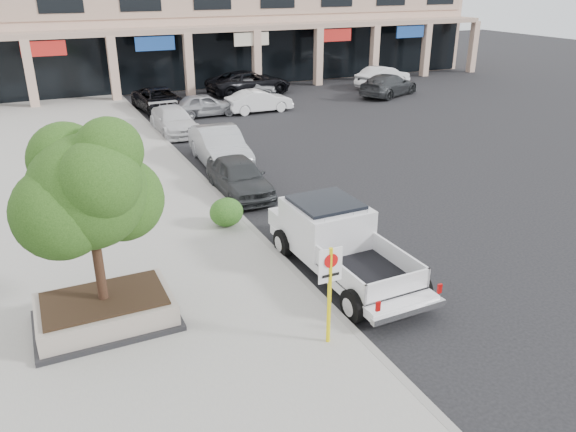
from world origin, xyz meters
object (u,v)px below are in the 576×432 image
object	(u,v)px
no_parking_sign	(330,283)
pickup_truck	(345,246)
curb_car_a	(239,176)
curb_car_c	(174,120)
lot_car_a	(204,105)
lot_car_b	(259,101)
lot_car_e	(248,87)
lot_car_c	(389,85)
lot_car_f	(383,77)
planter	(106,311)
planter_tree	(94,189)
curb_car_b	(220,147)
curb_car_d	(161,101)
lot_car_d	(249,83)

from	to	relation	value
no_parking_sign	pickup_truck	distance (m)	3.36
curb_car_a	curb_car_c	size ratio (longest dim) A/B	0.91
lot_car_a	lot_car_b	size ratio (longest dim) A/B	0.97
no_parking_sign	lot_car_e	world-z (taller)	no_parking_sign
lot_car_c	lot_car_f	bearing A→B (deg)	-51.79
no_parking_sign	pickup_truck	size ratio (longest dim) A/B	0.39
planter	lot_car_b	xyz separation A→B (m)	(11.99, 19.79, 0.19)
curb_car_c	lot_car_a	xyz separation A→B (m)	(2.62, 3.07, 0.01)
pickup_truck	lot_car_a	xyz separation A→B (m)	(2.35, 20.30, -0.26)
planter_tree	lot_car_a	xyz separation A→B (m)	(8.50, 19.96, -2.74)
planter_tree	curb_car_c	distance (m)	18.10
curb_car_a	planter	bearing A→B (deg)	-129.59
planter_tree	curb_car_c	world-z (taller)	planter_tree
lot_car_a	lot_car_f	bearing A→B (deg)	-76.88
no_parking_sign	lot_car_a	world-z (taller)	no_parking_sign
curb_car_a	curb_car_b	size ratio (longest dim) A/B	0.84
curb_car_d	no_parking_sign	bearing A→B (deg)	-99.61
pickup_truck	lot_car_e	world-z (taller)	pickup_truck
lot_car_a	lot_car_c	bearing A→B (deg)	-87.59
lot_car_e	lot_car_f	bearing A→B (deg)	-80.71
lot_car_d	lot_car_f	distance (m)	10.16
planter_tree	lot_car_a	world-z (taller)	planter_tree
planter_tree	lot_car_c	bearing A→B (deg)	43.15
lot_car_b	lot_car_f	distance (m)	12.11
no_parking_sign	lot_car_f	size ratio (longest dim) A/B	0.49
planter	lot_car_e	world-z (taller)	lot_car_e
curb_car_d	lot_car_a	xyz separation A→B (m)	(2.10, -2.05, -0.06)
planter	pickup_truck	world-z (taller)	pickup_truck
lot_car_e	curb_car_b	bearing A→B (deg)	168.88
no_parking_sign	lot_car_f	bearing A→B (deg)	54.01
lot_car_b	lot_car_e	size ratio (longest dim) A/B	1.04
planter_tree	lot_car_c	size ratio (longest dim) A/B	0.77
pickup_truck	no_parking_sign	bearing A→B (deg)	-127.81
planter_tree	lot_car_d	world-z (taller)	planter_tree
curb_car_b	curb_car_d	bearing A→B (deg)	92.78
curb_car_b	lot_car_d	world-z (taller)	lot_car_d
lot_car_e	lot_car_b	bearing A→B (deg)	-178.55
lot_car_a	lot_car_d	bearing A→B (deg)	-43.73
curb_car_b	curb_car_d	size ratio (longest dim) A/B	0.94
curb_car_c	lot_car_a	bearing A→B (deg)	49.07
planter	lot_car_a	distance (m)	21.89
lot_car_e	lot_car_f	world-z (taller)	lot_car_f
no_parking_sign	curb_car_b	bearing A→B (deg)	81.16
curb_car_c	curb_car_b	bearing A→B (deg)	-86.50
lot_car_c	curb_car_c	bearing A→B (deg)	77.98
curb_car_c	lot_car_e	bearing A→B (deg)	46.18
curb_car_b	lot_car_e	distance (m)	15.30
planter_tree	lot_car_b	size ratio (longest dim) A/B	0.99
lot_car_a	lot_car_e	world-z (taller)	lot_car_a
lot_car_b	lot_car_f	world-z (taller)	lot_car_f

